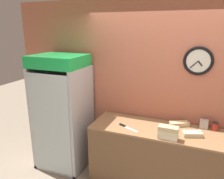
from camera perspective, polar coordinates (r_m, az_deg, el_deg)
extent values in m
cube|color=#B7664C|center=(3.37, 14.22, -0.65)|extent=(5.20, 0.06, 2.70)
torus|color=black|center=(3.20, 21.60, 6.93)|extent=(0.39, 0.04, 0.39)
cylinder|color=silver|center=(3.20, 21.60, 6.93)|extent=(0.32, 0.01, 0.32)
cube|color=black|center=(3.19, 22.04, 6.30)|extent=(0.07, 0.01, 0.07)
cube|color=black|center=(3.19, 20.66, 6.13)|extent=(0.10, 0.01, 0.11)
cube|color=brown|center=(3.40, 12.19, -17.21)|extent=(1.97, 0.66, 0.89)
cube|color=#8E6642|center=(3.17, 12.68, -10.25)|extent=(1.97, 0.66, 0.02)
cube|color=#B2B7BC|center=(3.98, -9.86, -5.38)|extent=(0.80, 0.04, 1.70)
cube|color=#B2B7BC|center=(3.94, -17.10, -6.14)|extent=(0.05, 0.71, 1.70)
cube|color=#B2B7BC|center=(3.54, -7.48, -8.08)|extent=(0.05, 0.71, 1.70)
cube|color=#B2B7BC|center=(4.11, -11.84, -17.73)|extent=(0.80, 0.71, 0.05)
cube|color=white|center=(3.96, -10.07, -5.52)|extent=(0.70, 0.02, 1.60)
cube|color=silver|center=(3.46, -15.93, -9.16)|extent=(0.70, 0.01, 1.60)
cube|color=green|center=(3.45, -13.83, 7.27)|extent=(0.80, 0.64, 0.18)
cube|color=silver|center=(3.90, -12.32, -13.23)|extent=(0.68, 0.59, 0.01)
cube|color=silver|center=(3.77, -12.60, -9.18)|extent=(0.68, 0.59, 0.01)
cube|color=silver|center=(3.65, -12.88, -4.85)|extent=(0.68, 0.59, 0.01)
cube|color=silver|center=(3.56, -13.18, -0.26)|extent=(0.68, 0.59, 0.01)
cylinder|color=orange|center=(3.41, -11.50, -10.25)|extent=(0.06, 0.06, 0.17)
cylinder|color=orange|center=(3.36, -11.61, -8.44)|extent=(0.02, 0.02, 0.07)
cylinder|color=gold|center=(3.63, -16.62, -9.16)|extent=(0.07, 0.07, 0.14)
cylinder|color=gold|center=(3.59, -16.75, -7.69)|extent=(0.03, 0.03, 0.06)
cylinder|color=navy|center=(3.24, -13.07, -0.31)|extent=(0.08, 0.08, 0.15)
cylinder|color=navy|center=(3.21, -13.19, 1.58)|extent=(0.03, 0.03, 0.07)
cylinder|color=#72337F|center=(3.72, -18.44, -8.93)|extent=(0.06, 0.06, 0.11)
cylinder|color=#72337F|center=(3.69, -18.55, -7.78)|extent=(0.03, 0.03, 0.05)
cylinder|color=orange|center=(3.73, -15.36, -13.64)|extent=(0.07, 0.07, 0.14)
cylinder|color=orange|center=(3.68, -15.48, -12.31)|extent=(0.03, 0.03, 0.06)
cylinder|color=#2D6B38|center=(3.34, -13.25, -5.11)|extent=(0.07, 0.07, 0.18)
cylinder|color=#2D6B38|center=(3.30, -13.39, -3.08)|extent=(0.03, 0.03, 0.08)
cylinder|color=orange|center=(3.64, -13.53, -13.89)|extent=(0.07, 0.07, 0.18)
cylinder|color=orange|center=(3.58, -13.66, -12.12)|extent=(0.03, 0.03, 0.08)
cylinder|color=#72337F|center=(3.48, -16.25, -4.87)|extent=(0.07, 0.07, 0.13)
cylinder|color=#72337F|center=(3.45, -16.37, -3.40)|extent=(0.03, 0.03, 0.06)
cube|color=beige|center=(2.92, 14.34, -11.89)|extent=(0.25, 0.13, 0.06)
cube|color=beige|center=(2.89, 14.42, -10.89)|extent=(0.25, 0.12, 0.06)
cube|color=tan|center=(2.87, 14.50, -9.87)|extent=(0.25, 0.12, 0.06)
cube|color=beige|center=(3.08, 20.25, -10.83)|extent=(0.27, 0.20, 0.06)
cube|color=tan|center=(3.32, 17.19, -8.56)|extent=(0.29, 0.22, 0.06)
cube|color=silver|center=(3.09, 5.00, -10.32)|extent=(0.22, 0.13, 0.00)
cube|color=black|center=(3.18, 2.73, -9.27)|extent=(0.10, 0.06, 0.02)
cylinder|color=#B72D23|center=(3.36, 25.29, -8.77)|extent=(0.09, 0.09, 0.10)
cylinder|color=#262628|center=(3.34, 25.40, -7.90)|extent=(0.08, 0.08, 0.01)
cube|color=#B7B2AD|center=(3.36, 22.86, -8.28)|extent=(0.11, 0.09, 0.12)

